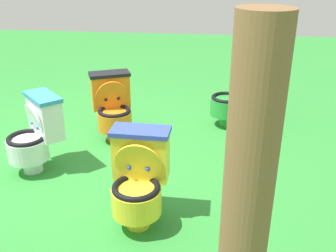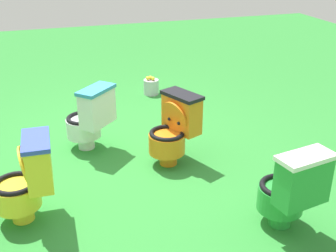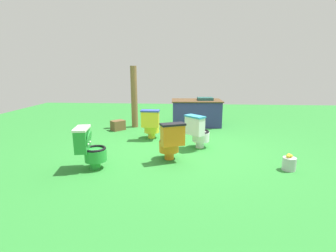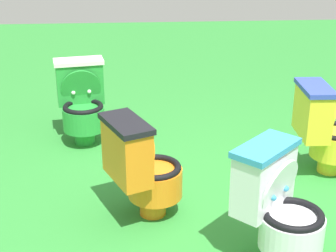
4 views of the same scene
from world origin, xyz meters
TOP-DOWN VIEW (x-y plane):
  - ground at (0.00, 0.00)m, footprint 14.00×14.00m
  - toilet_green at (-1.61, -1.20)m, footprint 0.55×0.48m
  - toilet_orange at (-0.27, -0.69)m, footprint 0.57×0.61m
  - toilet_white at (0.26, 0.08)m, footprint 0.63×0.63m
  - toilet_yellow at (-0.83, 0.74)m, footprint 0.44×0.50m
  - vendor_table at (0.32, 2.30)m, footprint 1.50×0.93m
  - wooden_post at (-1.49, 1.98)m, footprint 0.18×0.18m
  - small_crate at (-1.88, 1.55)m, footprint 0.43×0.43m
  - lemon_bucket at (1.75, -1.02)m, footprint 0.22×0.22m

SIDE VIEW (x-z plane):
  - ground at x=0.00m, z-range 0.00..0.00m
  - lemon_bucket at x=1.75m, z-range -0.02..0.26m
  - small_crate at x=-1.88m, z-range 0.00..0.27m
  - toilet_green at x=-1.61m, z-range 0.01..0.74m
  - toilet_orange at x=-0.27m, z-range 0.01..0.74m
  - toilet_white at x=0.26m, z-range 0.01..0.74m
  - toilet_yellow at x=-0.83m, z-range 0.01..0.74m
  - vendor_table at x=0.32m, z-range -0.03..0.82m
  - wooden_post at x=-1.49m, z-range 0.00..1.75m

